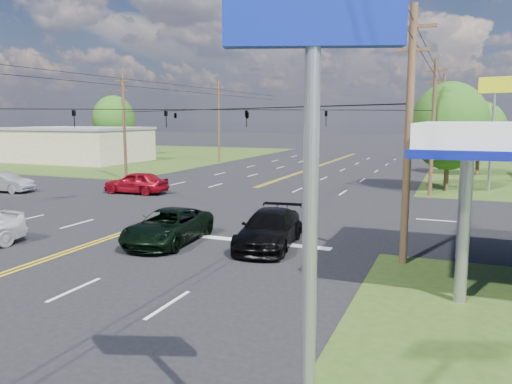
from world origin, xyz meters
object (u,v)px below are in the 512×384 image
at_px(pole_nw, 124,124).
at_px(tree_right_a, 449,126).
at_px(pole_ne, 433,126).
at_px(pole_se, 409,134).
at_px(pole_right_far, 442,121).
at_px(pickup_dkgreen, 168,226).
at_px(polesign_se, 312,88).
at_px(pole_left_far, 219,120).
at_px(sedan_silver, 5,182).
at_px(suv_black, 270,229).
at_px(tree_far_l, 114,120).
at_px(retail_nw, 77,146).
at_px(tree_right_b, 480,131).

distance_m(pole_nw, tree_right_a, 27.17).
bearing_deg(pole_ne, pole_se, -90.00).
height_order(pole_nw, pole_right_far, pole_right_far).
xyz_separation_m(pole_right_far, pickup_dkgreen, (-10.00, -37.56, -4.43)).
bearing_deg(polesign_se, pole_left_far, 117.47).
relative_size(sedan_silver, polesign_se, 0.59).
height_order(pole_nw, pole_ne, same).
height_order(pole_ne, pole_left_far, pole_left_far).
relative_size(tree_right_a, suv_black, 1.53).
bearing_deg(pole_left_far, tree_right_a, -30.65).
relative_size(pole_left_far, tree_right_a, 1.22).
bearing_deg(sedan_silver, pole_right_far, -50.33).
height_order(pole_se, pole_left_far, pole_left_far).
relative_size(pole_left_far, tree_far_l, 1.15).
distance_m(pole_right_far, suv_black, 37.19).
height_order(pole_right_far, sedan_silver, pole_right_far).
distance_m(retail_nw, pole_se, 53.09).
bearing_deg(polesign_se, tree_right_a, 88.32).
distance_m(pole_ne, polesign_se, 31.01).
xyz_separation_m(pole_right_far, polesign_se, (0.00, -50.00, 0.70)).
bearing_deg(pole_nw, retail_nw, 142.59).
bearing_deg(pole_nw, polesign_se, -50.01).
bearing_deg(pickup_dkgreen, tree_far_l, 125.84).
bearing_deg(pole_nw, sedan_silver, -109.08).
distance_m(pole_left_far, pickup_dkgreen, 41.06).
height_order(tree_far_l, pickup_dkgreen, tree_far_l).
bearing_deg(pole_ne, pole_left_far, 143.84).
relative_size(tree_far_l, suv_black, 1.63).
xyz_separation_m(pole_nw, pickup_dkgreen, (16.00, -18.56, -4.18)).
bearing_deg(suv_black, pole_right_far, 74.91).
xyz_separation_m(pole_se, tree_right_a, (1.00, 21.00, -0.05)).
relative_size(pole_left_far, polesign_se, 1.33).
distance_m(tree_far_l, sedan_silver, 36.75).
relative_size(tree_right_b, tree_far_l, 0.81).
bearing_deg(pole_nw, pole_left_far, 90.00).
xyz_separation_m(retail_nw, pole_right_far, (43.00, 6.00, 3.17)).
relative_size(pole_ne, sedan_silver, 2.16).
height_order(pole_left_far, polesign_se, pole_left_far).
bearing_deg(pole_left_far, pickup_dkgreen, -66.93).
bearing_deg(tree_right_a, retail_nw, 167.20).
distance_m(pole_se, pole_nw, 31.62).
distance_m(pole_ne, pickup_dkgreen, 21.49).
bearing_deg(pole_se, tree_far_l, 137.66).
bearing_deg(retail_nw, tree_right_b, 2.46).
distance_m(tree_right_b, polesign_se, 46.16).
xyz_separation_m(pole_nw, sedan_silver, (-3.46, -10.00, -4.19)).
bearing_deg(tree_right_b, sedan_silver, -142.82).
xyz_separation_m(pole_left_far, suv_black, (20.40, -36.50, -4.39)).
bearing_deg(sedan_silver, pole_ne, -76.13).
bearing_deg(pole_left_far, tree_far_l, 168.11).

